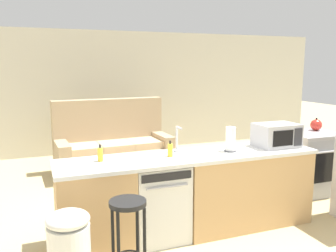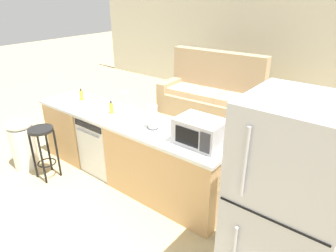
{
  "view_description": "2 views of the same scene",
  "coord_description": "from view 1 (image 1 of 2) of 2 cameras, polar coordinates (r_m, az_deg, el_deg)",
  "views": [
    {
      "loc": [
        -1.44,
        -3.46,
        1.87
      ],
      "look_at": [
        0.06,
        0.49,
        1.15
      ],
      "focal_mm": 38.0,
      "sensor_mm": 36.0,
      "label": 1
    },
    {
      "loc": [
        2.74,
        -2.41,
        2.39
      ],
      "look_at": [
        0.69,
        0.19,
        0.87
      ],
      "focal_mm": 32.0,
      "sensor_mm": 36.0,
      "label": 2
    }
  ],
  "objects": [
    {
      "name": "bar_stool",
      "position": [
        3.16,
        -6.42,
        -15.26
      ],
      "size": [
        0.32,
        0.32,
        0.74
      ],
      "color": "black",
      "rests_on": "ground_plane"
    },
    {
      "name": "microwave",
      "position": [
        4.47,
        16.99,
        -1.42
      ],
      "size": [
        0.5,
        0.37,
        0.28
      ],
      "color": "#B7B7BC",
      "rests_on": "kitchen_counter"
    },
    {
      "name": "couch",
      "position": [
        6.48,
        -8.89,
        -3.58
      ],
      "size": [
        2.05,
        1.01,
        1.27
      ],
      "color": "tan",
      "rests_on": "ground_plane"
    },
    {
      "name": "paper_towel_roll",
      "position": [
        4.1,
        9.99,
        -2.14
      ],
      "size": [
        0.14,
        0.14,
        0.28
      ],
      "color": "#4C4C51",
      "rests_on": "kitchen_counter"
    },
    {
      "name": "stove_range",
      "position": [
        5.69,
        21.99,
        -5.44
      ],
      "size": [
        0.76,
        0.68,
        0.9
      ],
      "color": "#A8AAB2",
      "rests_on": "ground_plane"
    },
    {
      "name": "ground_plane",
      "position": [
        4.19,
        1.7,
        -16.82
      ],
      "size": [
        24.0,
        24.0,
        0.0
      ],
      "primitive_type": "plane",
      "color": "tan"
    },
    {
      "name": "dishwasher",
      "position": [
        3.93,
        -1.71,
        -11.9
      ],
      "size": [
        0.58,
        0.61,
        0.84
      ],
      "color": "silver",
      "rests_on": "ground_plane"
    },
    {
      "name": "wall_back",
      "position": [
        7.87,
        -7.99,
        5.45
      ],
      "size": [
        10.0,
        0.06,
        2.6
      ],
      "color": "beige",
      "rests_on": "ground_plane"
    },
    {
      "name": "kitchen_counter",
      "position": [
        4.11,
        4.87,
        -10.99
      ],
      "size": [
        2.94,
        0.66,
        0.9
      ],
      "color": "tan",
      "rests_on": "ground_plane"
    },
    {
      "name": "soap_bottle",
      "position": [
        3.82,
        0.32,
        -3.86
      ],
      "size": [
        0.06,
        0.06,
        0.18
      ],
      "color": "yellow",
      "rests_on": "kitchen_counter"
    },
    {
      "name": "sink_faucet",
      "position": [
        3.99,
        1.49,
        -2.4
      ],
      "size": [
        0.07,
        0.18,
        0.3
      ],
      "color": "silver",
      "rests_on": "kitchen_counter"
    },
    {
      "name": "dish_soap_bottle",
      "position": [
        3.7,
        -10.81,
        -4.48
      ],
      "size": [
        0.06,
        0.06,
        0.18
      ],
      "color": "yellow",
      "rests_on": "kitchen_counter"
    },
    {
      "name": "kettle",
      "position": [
        5.79,
        22.68,
        0.17
      ],
      "size": [
        0.21,
        0.17,
        0.19
      ],
      "color": "red",
      "rests_on": "stove_range"
    }
  ]
}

